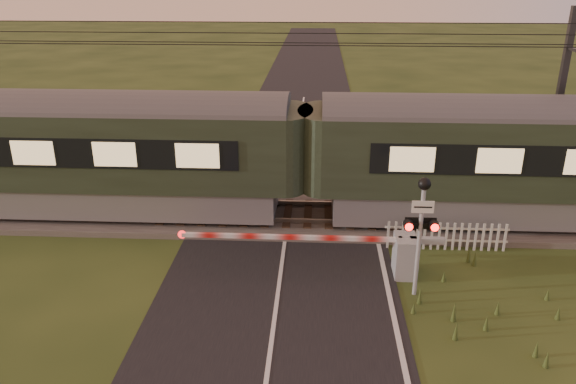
# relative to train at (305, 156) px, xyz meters

# --- Properties ---
(ground) EXTENTS (160.00, 160.00, 0.00)m
(ground) POSITION_rel_train_xyz_m (-0.53, -6.50, -2.15)
(ground) COLOR #263815
(ground) RESTS_ON ground
(road) EXTENTS (6.00, 140.00, 0.03)m
(road) POSITION_rel_train_xyz_m (-0.51, -6.73, -2.14)
(road) COLOR black
(road) RESTS_ON ground
(track_bed) EXTENTS (140.00, 3.40, 0.39)m
(track_bed) POSITION_rel_train_xyz_m (-0.53, 0.00, -2.08)
(track_bed) COLOR #47423D
(track_bed) RESTS_ON ground
(overhead_wires) EXTENTS (120.00, 0.62, 0.62)m
(overhead_wires) POSITION_rel_train_xyz_m (-0.53, 0.00, 3.58)
(overhead_wires) COLOR black
(overhead_wires) RESTS_ON ground
(train) EXTENTS (40.07, 2.76, 3.73)m
(train) POSITION_rel_train_xyz_m (0.00, 0.00, 0.00)
(train) COLOR slate
(train) RESTS_ON ground
(boom_gate) EXTENTS (6.94, 0.84, 1.11)m
(boom_gate) POSITION_rel_train_xyz_m (2.37, -3.37, -1.54)
(boom_gate) COLOR gray
(boom_gate) RESTS_ON ground
(crossing_signal) EXTENTS (0.78, 0.34, 3.07)m
(crossing_signal) POSITION_rel_train_xyz_m (2.85, -4.35, -0.04)
(crossing_signal) COLOR gray
(crossing_signal) RESTS_ON ground
(picket_fence) EXTENTS (3.50, 0.07, 0.84)m
(picket_fence) POSITION_rel_train_xyz_m (4.10, -1.89, -1.72)
(picket_fence) COLOR silver
(picket_fence) RESTS_ON ground
(catenary_mast) EXTENTS (0.20, 2.45, 6.45)m
(catenary_mast) POSITION_rel_train_xyz_m (8.32, 2.22, 1.21)
(catenary_mast) COLOR #2D2D30
(catenary_mast) RESTS_ON ground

